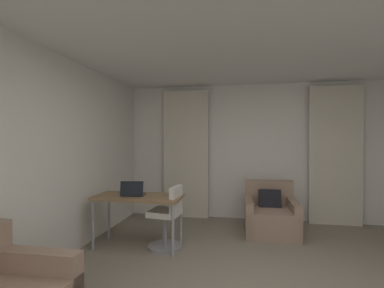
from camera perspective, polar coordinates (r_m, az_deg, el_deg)
The scene contains 9 objects.
wall_window at distance 5.51m, azimuth 13.13°, elevation -1.55°, with size 5.12×0.06×2.60m.
wall_left at distance 3.38m, azimuth -32.14°, elevation -3.05°, with size 0.06×6.12×2.60m.
ceiling at distance 2.72m, azimuth 16.22°, elevation 24.84°, with size 5.12×6.12×0.06m, color white.
curtain_left_panel at distance 5.50m, azimuth -1.29°, elevation -2.06°, with size 0.90×0.06×2.50m.
curtain_right_panel at distance 5.62m, azimuth 27.35°, elevation -2.08°, with size 0.90×0.06×2.50m.
armchair at distance 4.87m, azimuth 15.79°, elevation -14.10°, with size 0.83×0.88×0.82m.
desk at distance 4.12m, azimuth -11.00°, elevation -11.31°, with size 1.24×0.56×0.73m.
desk_chair at distance 4.05m, azimuth -5.06°, elevation -15.38°, with size 0.48×0.48×0.88m.
laptop at distance 4.10m, azimuth -12.04°, elevation -9.72°, with size 0.36×0.30×0.22m.
Camera 1 is at (-0.24, -2.47, 1.51)m, focal length 25.98 mm.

